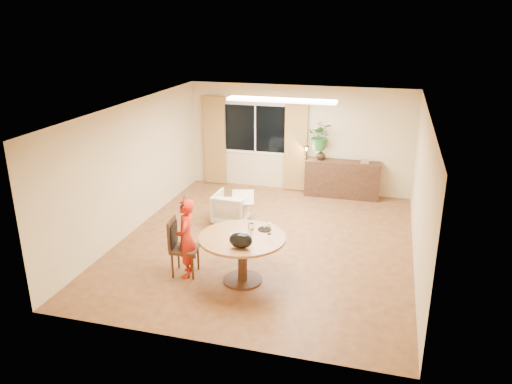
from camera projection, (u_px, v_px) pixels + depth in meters
The scene contains 24 objects.
floor at pixel (266, 242), 9.68m from camera, with size 6.50×6.50×0.00m, color brown.
ceiling at pixel (267, 109), 8.80m from camera, with size 6.50×6.50×0.00m, color white.
wall_back at pixel (299, 139), 12.19m from camera, with size 5.50×5.50×0.00m, color #CBB384.
wall_left at pixel (132, 167), 9.92m from camera, with size 6.50×6.50×0.00m, color #CBB384.
wall_right at pixel (421, 192), 8.56m from camera, with size 6.50×6.50×0.00m, color #CBB384.
window at pixel (255, 129), 12.38m from camera, with size 1.70×0.03×1.30m.
curtain_left at pixel (215, 141), 12.69m from camera, with size 0.55×0.08×2.25m, color brown.
curtain_right at pixel (296, 146), 12.17m from camera, with size 0.55×0.08×2.25m, color brown.
ceiling_panel at pixel (281, 100), 9.91m from camera, with size 2.20×0.35×0.05m, color white.
dining_table at pixel (242, 246), 8.07m from camera, with size 1.42×1.42×0.81m.
dining_chair at pixel (185, 247), 8.35m from camera, with size 0.47×0.43×0.99m, color black, non-canonical shape.
child at pixel (186, 238), 8.26m from camera, with size 0.32×0.49×1.36m, color #B4220D.
laptop at pixel (240, 229), 8.00m from camera, with size 0.33×0.22×0.22m, color #B7B7BC, non-canonical shape.
tumbler at pixel (252, 226), 8.26m from camera, with size 0.08×0.08×0.11m, color white, non-canonical shape.
wine_glass at pixel (269, 228), 8.07m from camera, with size 0.07×0.07×0.20m, color white, non-canonical shape.
pot_lid at pixel (265, 229), 8.25m from camera, with size 0.22×0.22×0.04m, color white, non-canonical shape.
handbag at pixel (241, 240), 7.59m from camera, with size 0.37×0.22×0.25m, color black, non-canonical shape.
armchair at pixel (232, 208), 10.53m from camera, with size 0.70×0.72×0.65m, color beige.
throw at pixel (243, 194), 10.33m from camera, with size 0.45×0.55×0.03m, color beige, non-canonical shape.
sideboard at pixel (342, 179), 11.98m from camera, with size 1.77×0.43×0.88m, color black.
vase at pixel (321, 155), 11.93m from camera, with size 0.24×0.24×0.25m, color black.
bouquet at pixel (321, 136), 11.78m from camera, with size 0.59×0.51×0.66m, color #256225.
book_stack at pixel (365, 161), 11.69m from camera, with size 0.20×0.15×0.08m, color brown, non-canonical shape.
desk_lamp at pixel (306, 152), 11.95m from camera, with size 0.14×0.14×0.34m, color black, non-canonical shape.
Camera 1 is at (2.13, -8.52, 4.17)m, focal length 35.00 mm.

